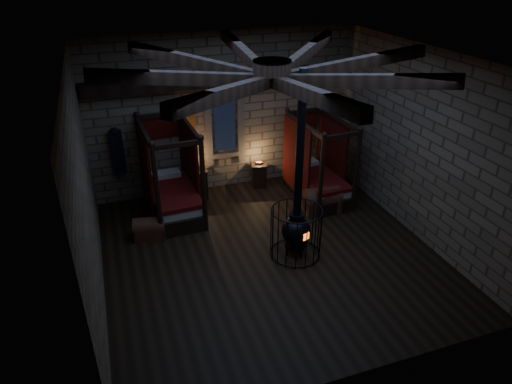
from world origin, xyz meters
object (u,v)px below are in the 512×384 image
object	(u,v)px
bed_left	(172,192)
trunk_right	(322,201)
stove	(296,229)
bed_right	(316,178)
trunk_left	(150,229)

from	to	relation	value
bed_left	trunk_right	xyz separation A→B (m)	(3.57, -1.19, -0.28)
bed_left	stove	size ratio (longest dim) A/B	0.57
bed_left	bed_right	xyz separation A→B (m)	(3.78, -0.39, -0.04)
bed_left	trunk_left	size ratio (longest dim) A/B	2.97
trunk_right	stove	size ratio (longest dim) A/B	0.23
bed_right	trunk_left	world-z (taller)	bed_right
trunk_left	trunk_right	size ratio (longest dim) A/B	0.82
bed_left	trunk_right	size ratio (longest dim) A/B	2.43
bed_right	stove	distance (m)	2.82
trunk_left	bed_left	bearing A→B (deg)	64.63
trunk_left	stove	size ratio (longest dim) A/B	0.19
bed_right	trunk_left	bearing A→B (deg)	-175.30
bed_right	stove	world-z (taller)	stove
stove	trunk_left	bearing A→B (deg)	127.79
bed_right	trunk_right	size ratio (longest dim) A/B	2.27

